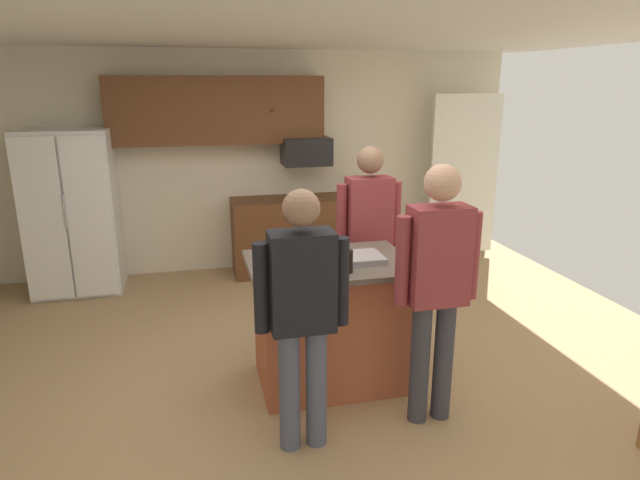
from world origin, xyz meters
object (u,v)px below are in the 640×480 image
person_host_foreground (437,278)px  glass_dark_ale (348,261)px  glass_pilsner (274,246)px  microwave_over_range (306,151)px  kitchen_island (329,322)px  mug_blue_stoneware (291,258)px  serving_tray (352,258)px  glass_stout_tall (300,247)px  person_guest_by_door (302,306)px  glass_short_whisky (277,264)px  mug_ceramic_white (330,246)px  refrigerator (73,212)px  person_guest_right (368,231)px

person_host_foreground → glass_dark_ale: (-0.48, 0.37, 0.03)m
glass_pilsner → microwave_over_range: bearing=72.4°
kitchen_island → mug_blue_stoneware: 0.61m
microwave_over_range → mug_blue_stoneware: (-0.68, -2.70, -0.42)m
kitchen_island → glass_dark_ale: (0.06, -0.26, 0.56)m
kitchen_island → serving_tray: (0.16, -0.03, 0.50)m
mug_blue_stoneware → glass_stout_tall: bearing=63.8°
person_guest_by_door → glass_stout_tall: 0.94m
kitchen_island → glass_stout_tall: glass_stout_tall is taller
microwave_over_range → glass_short_whisky: (-0.80, -2.85, -0.40)m
glass_pilsner → mug_ceramic_white: size_ratio=1.02×
glass_pilsner → glass_short_whisky: bearing=-95.2°
person_guest_by_door → glass_short_whisky: size_ratio=11.09×
refrigerator → glass_pilsner: (1.84, -2.30, 0.16)m
kitchen_island → person_host_foreground: size_ratio=0.68×
person_guest_right → serving_tray: 0.77m
kitchen_island → person_guest_right: bearing=51.9°
kitchen_island → glass_pilsner: size_ratio=8.78×
glass_pilsner → glass_stout_tall: bearing=-14.7°
glass_stout_tall → mug_ceramic_white: (0.23, 0.02, -0.02)m
kitchen_island → mug_ceramic_white: mug_ceramic_white is taller
person_host_foreground → microwave_over_range: bearing=-38.2°
person_guest_by_door → serving_tray: person_guest_by_door is taller
kitchen_island → microwave_over_range: bearing=81.6°
person_guest_by_door → mug_ceramic_white: 1.02m
glass_pilsner → mug_ceramic_white: glass_pilsner is taller
glass_short_whisky → mug_blue_stoneware: 0.20m
person_host_foreground → glass_stout_tall: (-0.72, 0.83, 0.02)m
kitchen_island → glass_short_whisky: (-0.41, -0.19, 0.55)m
microwave_over_range → person_guest_by_door: bearing=-102.4°
person_host_foreground → glass_short_whisky: person_host_foreground is taller
glass_short_whisky → person_host_foreground: bearing=-24.7°
kitchen_island → serving_tray: size_ratio=2.69×
refrigerator → glass_pilsner: refrigerator is taller
glass_pilsner → mug_blue_stoneware: bearing=-73.8°
refrigerator → person_guest_right: 3.32m
microwave_over_range → mug_ceramic_white: bearing=-97.8°
mug_blue_stoneware → refrigerator: bearing=126.6°
person_guest_by_door → person_host_foreground: person_host_foreground is taller
kitchen_island → glass_short_whisky: 0.72m
person_guest_right → glass_stout_tall: size_ratio=13.26×
person_guest_right → glass_short_whisky: size_ratio=11.53×
person_guest_right → glass_dark_ale: 1.02m
mug_blue_stoneware → serving_tray: (0.45, 0.00, -0.03)m
kitchen_island → glass_short_whisky: size_ratio=7.94×
mug_ceramic_white → microwave_over_range: bearing=82.2°
serving_tray → person_guest_right: bearing=63.0°
person_guest_by_door → kitchen_island: bearing=-0.0°
refrigerator → mug_ceramic_white: refrigerator is taller
person_guest_by_door → mug_ceramic_white: (0.41, 0.93, 0.07)m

